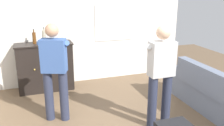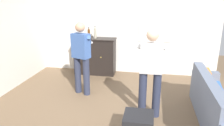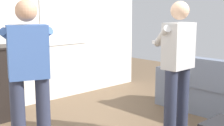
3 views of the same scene
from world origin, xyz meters
TOP-DOWN VIEW (x-y plane):
  - ground at (0.00, 0.00)m, footprint 10.40×10.40m
  - wall_back_with_window at (0.02, 2.66)m, footprint 5.20×0.15m
  - couch at (1.91, -0.01)m, footprint 0.57×2.41m
  - sideboard_cabinet at (-0.87, 2.30)m, footprint 1.22×0.49m
  - bottle_wine_green at (-1.05, 2.34)m, footprint 0.08×0.08m
  - bottle_liquor_amber at (-0.85, 2.29)m, footprint 0.08×0.08m
  - person_standing_left at (-0.80, 0.89)m, footprint 0.52×0.52m
  - person_standing_right at (0.76, 0.15)m, footprint 0.56×0.48m

SIDE VIEW (x-z plane):
  - ground at x=0.00m, z-range 0.00..0.00m
  - couch at x=1.91m, z-range -0.09..0.78m
  - sideboard_cabinet at x=-0.87m, z-range 0.00..1.07m
  - person_standing_left at x=-0.80m, z-range 0.10..1.78m
  - person_standing_right at x=0.76m, z-range 0.10..1.78m
  - bottle_wine_green at x=-1.05m, z-range 1.04..1.35m
  - bottle_liquor_amber at x=-0.85m, z-range 1.04..1.38m
  - wall_back_with_window at x=0.02m, z-range 0.00..2.80m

